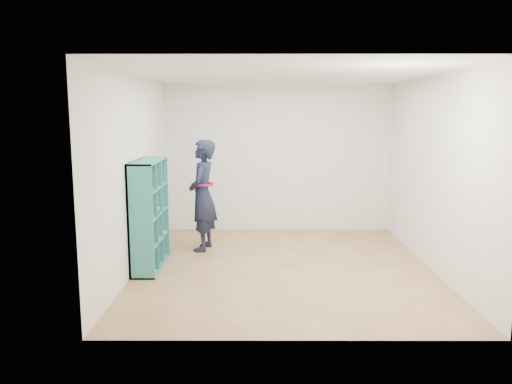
{
  "coord_description": "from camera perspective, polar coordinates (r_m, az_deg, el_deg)",
  "views": [
    {
      "loc": [
        -0.37,
        -6.63,
        2.11
      ],
      "look_at": [
        -0.38,
        0.3,
        1.0
      ],
      "focal_mm": 35.0,
      "sensor_mm": 36.0,
      "label": 1
    }
  ],
  "objects": [
    {
      "name": "smartphone",
      "position": [
        7.75,
        -6.99,
        0.54
      ],
      "size": [
        0.02,
        0.09,
        0.13
      ],
      "rotation": [
        0.25,
        0.0,
        0.11
      ],
      "color": "silver",
      "rests_on": "person"
    },
    {
      "name": "bookshelf",
      "position": [
        6.94,
        -12.26,
        -2.63
      ],
      "size": [
        0.32,
        1.11,
        1.48
      ],
      "color": "#2A8275",
      "rests_on": "floor"
    },
    {
      "name": "wall_front",
      "position": [
        4.47,
        4.83,
        -1.36
      ],
      "size": [
        4.0,
        0.02,
        2.6
      ],
      "primitive_type": "cube",
      "color": "silver",
      "rests_on": "floor"
    },
    {
      "name": "wall_right",
      "position": [
        7.09,
        19.64,
        2.01
      ],
      "size": [
        0.02,
        4.5,
        2.6
      ],
      "primitive_type": "cube",
      "color": "silver",
      "rests_on": "floor"
    },
    {
      "name": "wall_left",
      "position": [
        6.88,
        -13.63,
        2.09
      ],
      "size": [
        0.02,
        4.5,
        2.6
      ],
      "primitive_type": "cube",
      "color": "silver",
      "rests_on": "floor"
    },
    {
      "name": "person",
      "position": [
        7.67,
        -6.12,
        -0.38
      ],
      "size": [
        0.49,
        0.67,
        1.7
      ],
      "rotation": [
        0.0,
        0.0,
        -1.7
      ],
      "color": "black",
      "rests_on": "floor"
    },
    {
      "name": "floor",
      "position": [
        6.97,
        3.17,
        -8.54
      ],
      "size": [
        4.5,
        4.5,
        0.0
      ],
      "primitive_type": "plane",
      "color": "brown",
      "rests_on": "ground"
    },
    {
      "name": "wall_back",
      "position": [
        8.92,
        2.48,
        3.89
      ],
      "size": [
        4.0,
        0.02,
        2.6
      ],
      "primitive_type": "cube",
      "color": "silver",
      "rests_on": "floor"
    },
    {
      "name": "ceiling",
      "position": [
        6.66,
        3.37,
        13.31
      ],
      "size": [
        4.5,
        4.5,
        0.0
      ],
      "primitive_type": "plane",
      "color": "white",
      "rests_on": "wall_back"
    }
  ]
}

